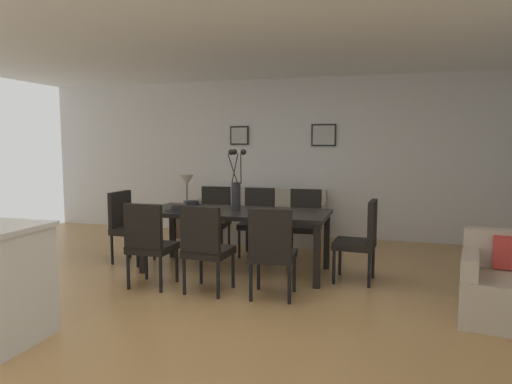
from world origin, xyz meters
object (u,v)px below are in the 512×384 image
dining_table (236,216)px  side_table (187,221)px  bowl_near_left (178,207)px  framed_picture_center (324,135)px  sofa (258,223)px  framed_picture_left (239,136)px  dining_chair_head_east (362,237)px  dining_chair_near_right (214,216)px  dining_chair_mid_left (272,248)px  bowl_near_right (192,203)px  dining_chair_near_left (149,241)px  dining_chair_mid_right (305,220)px  centerpiece_vase (236,187)px  armchair (511,288)px  dining_chair_far_right (258,218)px  dining_chair_far_left (205,245)px  table_lamp (187,183)px  dining_chair_head_west (128,223)px

dining_table → side_table: (-1.43, 1.73, -0.41)m
bowl_near_left → framed_picture_center: bearing=61.3°
sofa → framed_picture_left: bearing=134.4°
dining_chair_head_east → dining_chair_near_right: bearing=156.3°
dining_chair_mid_left → framed_picture_center: bearing=89.1°
bowl_near_right → bowl_near_left: bearing=-90.0°
dining_chair_near_left → dining_chair_head_east: bearing=21.5°
side_table → dining_chair_head_east: bearing=-31.2°
dining_chair_mid_right → bowl_near_left: (-1.33, -1.09, 0.27)m
bowl_near_left → centerpiece_vase: bearing=17.4°
armchair → framed_picture_left: (-3.52, 3.13, 1.39)m
dining_chair_mid_right → bowl_near_left: dining_chair_mid_right is taller
framed_picture_left → armchair: bearing=-41.7°
dining_chair_far_right → dining_chair_mid_right: bearing=-0.2°
dining_chair_mid_right → centerpiece_vase: bearing=-127.4°
dining_chair_near_right → dining_chair_mid_right: size_ratio=1.00×
armchair → bowl_near_right: bearing=163.5°
dining_table → dining_chair_near_left: 1.13m
centerpiece_vase → dining_chair_far_left: bearing=-92.0°
dining_table → dining_chair_far_right: bearing=88.8°
armchair → dining_chair_near_left: bearing=-179.0°
dining_chair_near_left → side_table: size_ratio=1.77×
dining_chair_far_left → dining_chair_mid_right: bearing=68.3°
dining_chair_mid_right → table_lamp: 2.30m
dining_chair_near_left → side_table: 2.73m
dining_chair_head_west → bowl_near_right: 0.89m
dining_chair_mid_right → framed_picture_center: framed_picture_center is taller
sofa → framed_picture_left: 1.55m
dining_table → dining_chair_far_left: size_ratio=2.39×
dining_chair_near_right → side_table: bearing=133.8°
dining_chair_head_west → framed_picture_left: bearing=71.2°
dining_chair_far_left → sofa: size_ratio=0.44×
table_lamp → framed_picture_left: size_ratio=1.57×
framed_picture_left → centerpiece_vase: bearing=-72.7°
dining_chair_mid_right → bowl_near_right: bearing=-153.1°
dining_chair_head_east → bowl_near_left: size_ratio=5.41×
centerpiece_vase → framed_picture_center: (0.71, 2.31, 0.65)m
dining_chair_mid_right → sofa: 1.34m
dining_chair_mid_right → dining_chair_head_east: size_ratio=1.00×
dining_chair_far_left → bowl_near_right: bearing=119.9°
sofa → armchair: 4.04m
dining_chair_head_west → table_lamp: bearing=88.0°
dining_chair_near_right → dining_chair_head_east: size_ratio=1.00×
centerpiece_vase → side_table: size_ratio=1.41×
bowl_near_right → framed_picture_left: framed_picture_left is taller
dining_chair_mid_right → framed_picture_left: framed_picture_left is taller
dining_table → dining_chair_near_left: bearing=-127.5°
dining_chair_far_right → framed_picture_center: framed_picture_center is taller
dining_chair_head_east → side_table: dining_chair_head_east is taller
framed_picture_center → side_table: bearing=-164.9°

